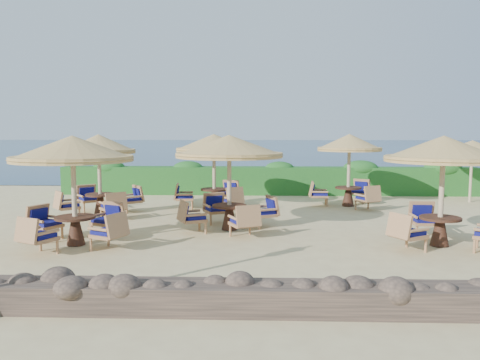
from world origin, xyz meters
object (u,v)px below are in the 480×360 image
cafe_set_2 (443,167)px  cafe_set_4 (214,156)px  cafe_set_0 (73,169)px  cafe_set_1 (229,163)px  cafe_set_3 (99,164)px  cafe_set_5 (349,158)px  extra_parasol (472,146)px

cafe_set_2 → cafe_set_4: 7.96m
cafe_set_0 → cafe_set_1: 4.09m
cafe_set_3 → cafe_set_5: (8.51, 2.17, 0.09)m
cafe_set_5 → cafe_set_2: bearing=-80.2°
cafe_set_3 → cafe_set_1: bearing=-26.3°
extra_parasol → cafe_set_4: cafe_set_4 is taller
cafe_set_5 → cafe_set_3: bearing=-165.7°
cafe_set_0 → cafe_set_1: same height
cafe_set_4 → extra_parasol: bearing=10.3°
cafe_set_5 → cafe_set_1: bearing=-133.7°
cafe_set_2 → cafe_set_3: 10.28m
cafe_set_3 → cafe_set_4: 3.92m
cafe_set_0 → cafe_set_3: bearing=100.5°
cafe_set_2 → cafe_set_0: bearing=-178.5°
cafe_set_0 → cafe_set_5: size_ratio=1.04×
extra_parasol → cafe_set_5: cafe_set_5 is taller
extra_parasol → cafe_set_3: cafe_set_3 is taller
cafe_set_2 → cafe_set_5: (-1.03, 5.99, -0.11)m
cafe_set_3 → cafe_set_0: bearing=-79.5°
cafe_set_1 → cafe_set_2: bearing=-17.8°
extra_parasol → cafe_set_0: cafe_set_0 is taller
extra_parasol → cafe_set_4: size_ratio=0.86×
cafe_set_2 → cafe_set_1: bearing=162.2°
cafe_set_0 → cafe_set_4: bearing=62.6°
cafe_set_0 → cafe_set_3: 4.11m
cafe_set_3 → cafe_set_4: (3.62, 1.50, 0.20)m
cafe_set_1 → cafe_set_5: (4.14, 4.33, -0.09)m
cafe_set_5 → cafe_set_4: bearing=-172.2°
extra_parasol → cafe_set_3: 13.83m
cafe_set_4 → cafe_set_5: bearing=7.8°
extra_parasol → cafe_set_1: (-9.05, -5.44, -0.30)m
cafe_set_1 → cafe_set_4: same height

